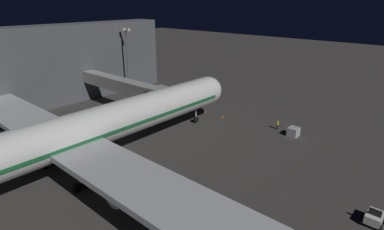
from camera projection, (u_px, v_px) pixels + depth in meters
ground_plane at (118, 155)px, 46.79m from camera, size 320.00×320.00×0.00m
airliner_at_gate at (63, 139)px, 39.39m from camera, size 57.54×64.01×20.20m
jet_bridge at (128, 87)px, 62.19m from camera, size 25.54×3.40×7.09m
apron_floodlight_mast at (127, 56)px, 74.99m from camera, size 2.90×0.50×15.65m
baggage_tug_lead at (374, 218)px, 32.26m from camera, size 1.86×2.25×1.95m
baggage_container_near_belt at (293, 132)px, 53.27m from camera, size 1.66×1.85×1.51m
ground_crew_near_nose_gear at (277, 124)px, 55.95m from camera, size 0.40×0.40×1.75m
traffic_cone_nose_port at (223, 116)px, 61.71m from camera, size 0.36×0.36×0.55m
traffic_cone_nose_starboard at (205, 111)px, 64.44m from camera, size 0.36×0.36×0.55m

